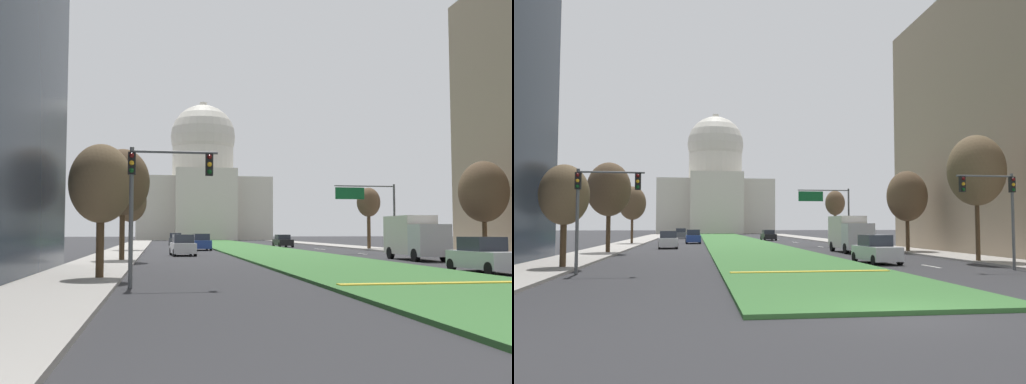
% 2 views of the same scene
% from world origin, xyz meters
% --- Properties ---
extents(ground_plane, '(292.95, 292.95, 0.00)m').
position_xyz_m(ground_plane, '(0.00, 66.58, 0.00)').
color(ground_plane, '#2B2B2D').
extents(grass_median, '(8.76, 119.84, 0.14)m').
position_xyz_m(grass_median, '(0.00, 59.92, 0.07)').
color(grass_median, '#386B33').
rests_on(grass_median, ground_plane).
extents(median_curb_nose, '(7.89, 0.50, 0.04)m').
position_xyz_m(median_curb_nose, '(0.00, 11.50, 0.16)').
color(median_curb_nose, gold).
rests_on(median_curb_nose, grass_median).
extents(lane_dashes_right, '(0.16, 59.13, 0.01)m').
position_xyz_m(lane_dashes_right, '(8.11, 43.02, 0.00)').
color(lane_dashes_right, silver).
rests_on(lane_dashes_right, ground_plane).
extents(sidewalk_left, '(4.00, 119.84, 0.15)m').
position_xyz_m(sidewalk_left, '(-13.85, 53.26, 0.07)').
color(sidewalk_left, '#9E9991').
rests_on(sidewalk_left, ground_plane).
extents(sidewalk_right, '(4.00, 119.84, 0.15)m').
position_xyz_m(sidewalk_right, '(13.85, 53.26, 0.07)').
color(sidewalk_right, '#9E9991').
rests_on(sidewalk_right, ground_plane).
extents(capitol_building, '(31.36, 22.67, 33.82)m').
position_xyz_m(capitol_building, '(0.00, 132.49, 13.34)').
color(capitol_building, beige).
rests_on(capitol_building, ground_plane).
extents(traffic_light_near_left, '(3.34, 0.35, 5.20)m').
position_xyz_m(traffic_light_near_left, '(-10.51, 13.11, 3.80)').
color(traffic_light_near_left, '#515456').
rests_on(traffic_light_near_left, ground_plane).
extents(overhead_guide_sign, '(5.94, 0.20, 6.50)m').
position_xyz_m(overhead_guide_sign, '(9.31, 43.11, 4.66)').
color(overhead_guide_sign, '#515456').
rests_on(overhead_guide_sign, ground_plane).
extents(street_tree_left_near, '(2.68, 2.68, 5.77)m').
position_xyz_m(street_tree_left_near, '(-12.77, 16.40, 4.06)').
color(street_tree_left_near, '#4C3823').
rests_on(street_tree_left_near, ground_plane).
extents(street_tree_left_mid, '(3.63, 3.63, 7.68)m').
position_xyz_m(street_tree_left_mid, '(-12.82, 31.52, 5.38)').
color(street_tree_left_mid, '#4C3823').
rests_on(street_tree_left_mid, ground_plane).
extents(street_tree_right_mid, '(3.56, 3.56, 7.18)m').
position_xyz_m(street_tree_right_mid, '(12.91, 30.02, 4.93)').
color(street_tree_right_mid, '#4C3823').
rests_on(street_tree_right_mid, ground_plane).
extents(street_tree_left_far, '(3.32, 3.32, 7.17)m').
position_xyz_m(street_tree_left_far, '(-13.32, 52.31, 5.07)').
color(street_tree_left_far, '#4C3823').
rests_on(street_tree_left_far, ground_plane).
extents(street_tree_right_far, '(2.62, 2.62, 6.95)m').
position_xyz_m(street_tree_right_far, '(12.78, 53.28, 5.22)').
color(street_tree_right_far, '#4C3823').
rests_on(street_tree_right_far, ground_plane).
extents(sedan_lead_stopped, '(2.03, 4.30, 1.80)m').
position_xyz_m(sedan_lead_stopped, '(5.72, 18.16, 0.83)').
color(sedan_lead_stopped, '#BCBCC1').
rests_on(sedan_lead_stopped, ground_plane).
extents(sedan_midblock, '(2.19, 4.30, 1.79)m').
position_xyz_m(sedan_midblock, '(-8.35, 40.88, 0.83)').
color(sedan_midblock, silver).
rests_on(sedan_midblock, ground_plane).
extents(sedan_distant, '(2.03, 4.46, 1.80)m').
position_xyz_m(sedan_distant, '(-5.85, 54.40, 0.84)').
color(sedan_distant, navy).
rests_on(sedan_distant, ground_plane).
extents(sedan_far_horizon, '(2.03, 4.47, 1.62)m').
position_xyz_m(sedan_far_horizon, '(5.60, 65.74, 0.77)').
color(sedan_far_horizon, black).
rests_on(sedan_far_horizon, ground_plane).
extents(sedan_very_far, '(2.00, 4.15, 1.79)m').
position_xyz_m(sedan_very_far, '(-8.00, 78.15, 0.83)').
color(sedan_very_far, '#4C5156').
rests_on(sedan_very_far, ground_plane).
extents(box_truck_delivery, '(2.40, 6.40, 3.20)m').
position_xyz_m(box_truck_delivery, '(7.87, 30.78, 1.68)').
color(box_truck_delivery, '#BCBCC1').
rests_on(box_truck_delivery, ground_plane).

